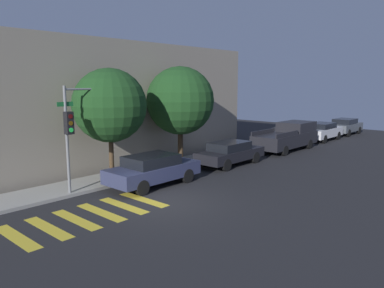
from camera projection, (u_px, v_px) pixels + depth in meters
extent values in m
plane|color=black|center=(162.00, 202.00, 14.66)|extent=(60.00, 60.00, 0.00)
cube|color=gray|center=(100.00, 181.00, 17.49)|extent=(26.00, 2.16, 0.14)
cube|color=gray|center=(49.00, 106.00, 19.92)|extent=(26.00, 6.00, 6.87)
cube|color=gold|center=(17.00, 237.00, 11.32)|extent=(0.45, 2.60, 0.00)
cube|color=gold|center=(48.00, 228.00, 12.05)|extent=(0.45, 2.60, 0.00)
cube|color=gold|center=(76.00, 220.00, 12.78)|extent=(0.45, 2.60, 0.00)
cube|color=gold|center=(101.00, 212.00, 13.52)|extent=(0.45, 2.60, 0.00)
cube|color=gold|center=(123.00, 206.00, 14.25)|extent=(0.45, 2.60, 0.00)
cube|color=gold|center=(144.00, 200.00, 14.98)|extent=(0.45, 2.60, 0.00)
cylinder|color=slate|center=(67.00, 142.00, 15.13)|extent=(0.12, 0.12, 4.52)
cube|color=black|center=(69.00, 123.00, 14.86)|extent=(0.30, 0.30, 0.90)
cylinder|color=#4C0C0C|center=(71.00, 116.00, 14.71)|extent=(0.18, 0.02, 0.18)
cylinder|color=#593D0A|center=(71.00, 123.00, 14.75)|extent=(0.18, 0.02, 0.18)
cylinder|color=#26E54C|center=(71.00, 130.00, 14.80)|extent=(0.18, 0.02, 0.18)
cube|color=#19662D|center=(65.00, 104.00, 14.88)|extent=(0.70, 0.02, 0.18)
cylinder|color=slate|center=(81.00, 89.00, 15.33)|extent=(1.49, 0.08, 0.08)
sphere|color=#F9E5B2|center=(97.00, 91.00, 15.89)|extent=(0.36, 0.36, 0.36)
cube|color=#2D3351|center=(153.00, 172.00, 16.99)|extent=(4.44, 1.82, 0.62)
cube|color=black|center=(151.00, 160.00, 16.82)|extent=(2.31, 1.60, 0.47)
cylinder|color=black|center=(163.00, 170.00, 18.59)|extent=(0.66, 0.22, 0.66)
cylinder|color=black|center=(187.00, 176.00, 17.50)|extent=(0.66, 0.22, 0.66)
cylinder|color=black|center=(118.00, 181.00, 16.58)|extent=(0.66, 0.22, 0.66)
cylinder|color=black|center=(142.00, 188.00, 15.49)|extent=(0.66, 0.22, 0.66)
cube|color=black|center=(230.00, 154.00, 21.27)|extent=(4.49, 1.71, 0.55)
cube|color=black|center=(229.00, 146.00, 21.11)|extent=(2.34, 1.50, 0.46)
cylinder|color=black|center=(234.00, 154.00, 22.84)|extent=(0.66, 0.22, 0.66)
cylinder|color=black|center=(255.00, 157.00, 21.82)|extent=(0.66, 0.22, 0.66)
cylinder|color=black|center=(204.00, 161.00, 20.80)|extent=(0.66, 0.22, 0.66)
cylinder|color=black|center=(226.00, 165.00, 19.79)|extent=(0.66, 0.22, 0.66)
cube|color=black|center=(285.00, 139.00, 25.88)|extent=(5.76, 2.06, 0.87)
cube|color=black|center=(296.00, 126.00, 26.91)|extent=(2.59, 1.89, 0.67)
cube|color=black|center=(263.00, 132.00, 25.34)|extent=(2.88, 0.08, 0.28)
cube|color=black|center=(287.00, 134.00, 24.13)|extent=(2.88, 0.08, 0.28)
cylinder|color=black|center=(285.00, 141.00, 27.87)|extent=(0.66, 0.22, 0.66)
cylinder|color=black|center=(309.00, 144.00, 26.63)|extent=(0.66, 0.22, 0.66)
cylinder|color=black|center=(259.00, 147.00, 25.27)|extent=(0.66, 0.22, 0.66)
cylinder|color=black|center=(285.00, 151.00, 24.02)|extent=(0.66, 0.22, 0.66)
cube|color=silver|center=(322.00, 132.00, 30.39)|extent=(4.39, 1.70, 0.68)
cube|color=black|center=(322.00, 126.00, 30.22)|extent=(2.28, 1.50, 0.44)
cylinder|color=black|center=(320.00, 134.00, 31.95)|extent=(0.66, 0.22, 0.66)
cylinder|color=black|center=(338.00, 136.00, 30.94)|extent=(0.66, 0.22, 0.66)
cylinder|color=black|center=(306.00, 137.00, 29.96)|extent=(0.66, 0.22, 0.66)
cylinder|color=black|center=(324.00, 139.00, 28.95)|extent=(0.66, 0.22, 0.66)
cube|color=#4C5156|center=(345.00, 127.00, 34.00)|extent=(4.23, 1.77, 0.66)
cube|color=black|center=(345.00, 121.00, 33.84)|extent=(2.20, 1.56, 0.44)
cylinder|color=black|center=(341.00, 129.00, 35.54)|extent=(0.66, 0.22, 0.66)
cylinder|color=black|center=(359.00, 130.00, 34.49)|extent=(0.66, 0.22, 0.66)
cylinder|color=black|center=(330.00, 131.00, 33.63)|extent=(0.66, 0.22, 0.66)
cylinder|color=black|center=(348.00, 133.00, 32.57)|extent=(0.66, 0.22, 0.66)
cylinder|color=#42301E|center=(112.00, 157.00, 17.58)|extent=(0.22, 0.22, 2.32)
sphere|color=#193D19|center=(110.00, 105.00, 17.19)|extent=(3.42, 3.42, 3.42)
cylinder|color=#42301E|center=(180.00, 146.00, 20.99)|extent=(0.30, 0.30, 2.26)
sphere|color=#193D19|center=(180.00, 101.00, 20.58)|extent=(3.75, 3.75, 3.75)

